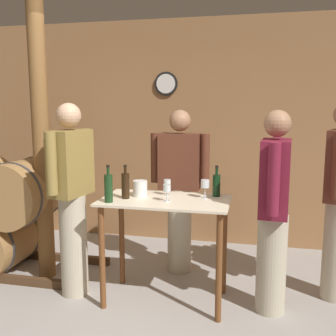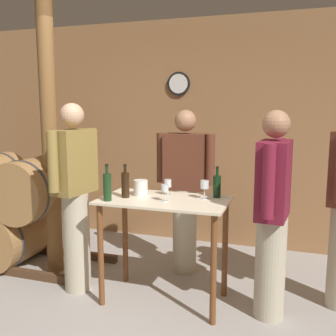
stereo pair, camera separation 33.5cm
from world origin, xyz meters
name	(u,v)px [view 2 (the right image)]	position (x,y,z in m)	size (l,w,h in m)	color
back_wall	(207,134)	(0.00, 2.49, 1.35)	(8.40, 0.08, 2.70)	#996B42
tasting_table	(164,221)	(0.00, 0.88, 0.71)	(1.08, 0.61, 0.91)	beige
wooden_post	(50,140)	(-1.27, 1.12, 1.35)	(0.16, 0.16, 2.70)	brown
wine_bottle_far_left	(107,186)	(-0.43, 0.68, 1.03)	(0.07, 0.07, 0.31)	#193819
wine_bottle_left	(125,184)	(-0.33, 0.84, 1.02)	(0.07, 0.07, 0.29)	black
wine_bottle_center	(217,186)	(0.41, 1.08, 1.01)	(0.07, 0.07, 0.27)	black
wine_glass_near_left	(168,184)	(-0.02, 1.04, 1.01)	(0.06, 0.06, 0.14)	silver
wine_glass_near_center	(165,189)	(0.03, 0.81, 1.01)	(0.06, 0.06, 0.14)	silver
wine_glass_near_right	(205,185)	(0.32, 1.00, 1.02)	(0.07, 0.07, 0.16)	silver
ice_bucket	(141,188)	(-0.24, 0.95, 0.97)	(0.12, 0.12, 0.14)	white
person_host	(75,194)	(-0.83, 0.83, 0.90)	(0.29, 0.58, 1.71)	#B7AD93
person_visitor_with_scarf	(272,211)	(0.89, 0.90, 0.87)	(0.25, 0.59, 1.65)	#B7AD93
person_visitor_bearded	(185,188)	(0.00, 1.52, 0.87)	(0.59, 0.24, 1.64)	#B7AD93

